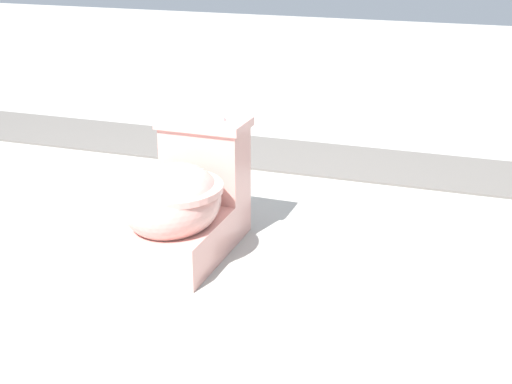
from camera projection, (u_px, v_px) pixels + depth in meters
name	position (u px, v px, depth m)	size (l,w,h in m)	color
ground_plane	(181.00, 255.00, 2.87)	(14.00, 14.00, 0.00)	#A8A59E
gravel_strip	(365.00, 164.00, 3.90)	(0.56, 8.00, 0.01)	#605B56
toilet	(184.00, 202.00, 2.82)	(0.64, 0.40, 0.52)	#E09E93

